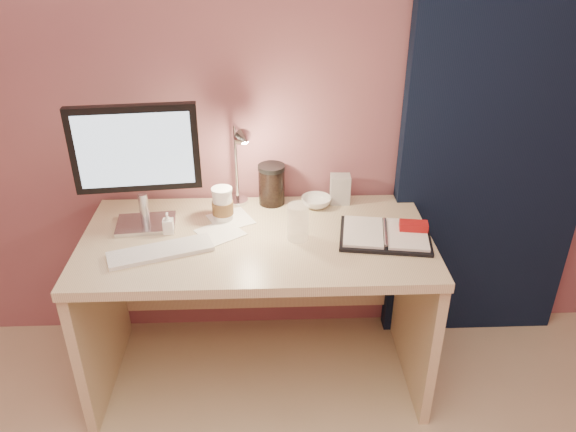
{
  "coord_description": "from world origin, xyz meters",
  "views": [
    {
      "loc": [
        0.05,
        -0.55,
        1.89
      ],
      "look_at": [
        0.12,
        1.33,
        0.85
      ],
      "focal_mm": 35.0,
      "sensor_mm": 36.0,
      "label": 1
    }
  ],
  "objects_px": {
    "monitor": "(137,157)",
    "coffee_cup": "(223,205)",
    "keyboard": "(161,251)",
    "bowl": "(316,202)",
    "desk_lamp": "(227,160)",
    "lotion_bottle": "(168,223)",
    "dark_jar": "(272,186)",
    "desk": "(258,273)",
    "planner": "(387,234)",
    "product_box": "(340,189)",
    "clear_cup": "(298,222)"
  },
  "relations": [
    {
      "from": "product_box",
      "to": "desk_lamp",
      "type": "xyz_separation_m",
      "value": [
        -0.48,
        -0.08,
        0.18
      ]
    },
    {
      "from": "keyboard",
      "to": "dark_jar",
      "type": "distance_m",
      "value": 0.59
    },
    {
      "from": "desk",
      "to": "dark_jar",
      "type": "xyz_separation_m",
      "value": [
        0.07,
        0.22,
        0.31
      ]
    },
    {
      "from": "monitor",
      "to": "coffee_cup",
      "type": "relative_size",
      "value": 3.59
    },
    {
      "from": "clear_cup",
      "to": "desk_lamp",
      "type": "xyz_separation_m",
      "value": [
        -0.28,
        0.23,
        0.17
      ]
    },
    {
      "from": "keyboard",
      "to": "bowl",
      "type": "height_order",
      "value": "bowl"
    },
    {
      "from": "desk",
      "to": "keyboard",
      "type": "relative_size",
      "value": 3.55
    },
    {
      "from": "monitor",
      "to": "lotion_bottle",
      "type": "xyz_separation_m",
      "value": [
        0.1,
        -0.06,
        -0.26
      ]
    },
    {
      "from": "keyboard",
      "to": "lotion_bottle",
      "type": "height_order",
      "value": "lotion_bottle"
    },
    {
      "from": "clear_cup",
      "to": "desk_lamp",
      "type": "distance_m",
      "value": 0.4
    },
    {
      "from": "dark_jar",
      "to": "product_box",
      "type": "height_order",
      "value": "dark_jar"
    },
    {
      "from": "desk_lamp",
      "to": "monitor",
      "type": "bearing_deg",
      "value": 179.47
    },
    {
      "from": "bowl",
      "to": "product_box",
      "type": "xyz_separation_m",
      "value": [
        0.11,
        0.03,
        0.04
      ]
    },
    {
      "from": "coffee_cup",
      "to": "desk_lamp",
      "type": "bearing_deg",
      "value": 66.12
    },
    {
      "from": "monitor",
      "to": "keyboard",
      "type": "distance_m",
      "value": 0.38
    },
    {
      "from": "desk",
      "to": "bowl",
      "type": "distance_m",
      "value": 0.4
    },
    {
      "from": "lotion_bottle",
      "to": "desk_lamp",
      "type": "distance_m",
      "value": 0.35
    },
    {
      "from": "desk",
      "to": "keyboard",
      "type": "xyz_separation_m",
      "value": [
        -0.36,
        -0.18,
        0.23
      ]
    },
    {
      "from": "monitor",
      "to": "coffee_cup",
      "type": "xyz_separation_m",
      "value": [
        0.32,
        0.05,
        -0.24
      ]
    },
    {
      "from": "clear_cup",
      "to": "lotion_bottle",
      "type": "height_order",
      "value": "clear_cup"
    },
    {
      "from": "clear_cup",
      "to": "desk",
      "type": "bearing_deg",
      "value": 151.05
    },
    {
      "from": "planner",
      "to": "lotion_bottle",
      "type": "height_order",
      "value": "lotion_bottle"
    },
    {
      "from": "planner",
      "to": "product_box",
      "type": "xyz_separation_m",
      "value": [
        -0.16,
        0.31,
        0.05
      ]
    },
    {
      "from": "coffee_cup",
      "to": "lotion_bottle",
      "type": "height_order",
      "value": "coffee_cup"
    },
    {
      "from": "planner",
      "to": "dark_jar",
      "type": "xyz_separation_m",
      "value": [
        -0.46,
        0.31,
        0.07
      ]
    },
    {
      "from": "lotion_bottle",
      "to": "desk",
      "type": "bearing_deg",
      "value": 4.54
    },
    {
      "from": "clear_cup",
      "to": "product_box",
      "type": "relative_size",
      "value": 1.14
    },
    {
      "from": "monitor",
      "to": "keyboard",
      "type": "xyz_separation_m",
      "value": [
        0.09,
        -0.21,
        -0.3
      ]
    },
    {
      "from": "desk",
      "to": "keyboard",
      "type": "distance_m",
      "value": 0.47
    },
    {
      "from": "bowl",
      "to": "monitor",
      "type": "bearing_deg",
      "value": -168.24
    },
    {
      "from": "desk",
      "to": "clear_cup",
      "type": "relative_size",
      "value": 9.43
    },
    {
      "from": "dark_jar",
      "to": "desk_lamp",
      "type": "height_order",
      "value": "desk_lamp"
    },
    {
      "from": "clear_cup",
      "to": "desk_lamp",
      "type": "bearing_deg",
      "value": 141.06
    },
    {
      "from": "coffee_cup",
      "to": "bowl",
      "type": "bearing_deg",
      "value": 14.44
    },
    {
      "from": "bowl",
      "to": "dark_jar",
      "type": "distance_m",
      "value": 0.21
    },
    {
      "from": "desk",
      "to": "product_box",
      "type": "xyz_separation_m",
      "value": [
        0.37,
        0.21,
        0.29
      ]
    },
    {
      "from": "lotion_bottle",
      "to": "dark_jar",
      "type": "bearing_deg",
      "value": 30.45
    },
    {
      "from": "clear_cup",
      "to": "keyboard",
      "type": "bearing_deg",
      "value": -170.42
    },
    {
      "from": "planner",
      "to": "coffee_cup",
      "type": "bearing_deg",
      "value": 174.39
    },
    {
      "from": "coffee_cup",
      "to": "clear_cup",
      "type": "bearing_deg",
      "value": -28.93
    },
    {
      "from": "keyboard",
      "to": "coffee_cup",
      "type": "distance_m",
      "value": 0.35
    },
    {
      "from": "coffee_cup",
      "to": "desk_lamp",
      "type": "height_order",
      "value": "desk_lamp"
    },
    {
      "from": "desk_lamp",
      "to": "clear_cup",
      "type": "bearing_deg",
      "value": -56.33
    },
    {
      "from": "desk_lamp",
      "to": "keyboard",
      "type": "bearing_deg",
      "value": -145.48
    },
    {
      "from": "planner",
      "to": "product_box",
      "type": "bearing_deg",
      "value": 125.72
    },
    {
      "from": "keyboard",
      "to": "clear_cup",
      "type": "bearing_deg",
      "value": -9.8
    },
    {
      "from": "desk_lamp",
      "to": "lotion_bottle",
      "type": "bearing_deg",
      "value": -162.97
    },
    {
      "from": "clear_cup",
      "to": "product_box",
      "type": "bearing_deg",
      "value": 56.33
    },
    {
      "from": "planner",
      "to": "desk_lamp",
      "type": "xyz_separation_m",
      "value": [
        -0.64,
        0.23,
        0.23
      ]
    },
    {
      "from": "desk",
      "to": "coffee_cup",
      "type": "xyz_separation_m",
      "value": [
        -0.14,
        0.08,
        0.29
      ]
    }
  ]
}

